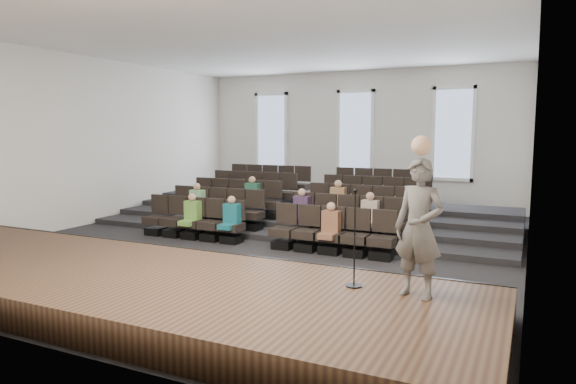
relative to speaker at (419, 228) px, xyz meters
The scene contains 14 objects.
ground 6.55m from the speaker, 136.80° to the left, with size 14.00×14.00×0.00m, color black.
ceiling 7.30m from the speaker, 136.80° to the left, with size 12.00×14.00×0.02m, color white.
wall_back 12.34m from the speaker, 112.22° to the left, with size 12.00×0.04×5.00m, color silver.
wall_front 5.45m from the speaker, 150.31° to the right, with size 12.00×0.04×5.00m, color silver.
wall_left 11.58m from the speaker, 157.74° to the left, with size 0.04×14.00×5.00m, color silver.
wall_right 4.69m from the speaker, 72.60° to the left, with size 0.04×14.00×5.00m, color silver.
stage 4.86m from the speaker, behind, with size 11.80×3.60×0.50m, color #47331E.
stage_lip 4.92m from the speaker, 167.42° to the left, with size 11.80×0.06×0.52m, color black.
risers 8.95m from the speaker, 121.67° to the left, with size 11.80×4.80×0.60m.
seating_rows 7.56m from the speaker, 128.21° to the left, with size 6.80×4.70×1.67m.
windows 12.30m from the speaker, 112.34° to the left, with size 8.44×0.10×3.24m.
audience 6.64m from the speaker, 134.77° to the left, with size 5.45×2.64×1.10m.
speaker is the anchor object (origin of this frame).
mic_stand 1.08m from the speaker, behind, with size 0.24×0.24×1.46m.
Camera 1 is at (6.02, -11.39, 2.79)m, focal length 32.00 mm.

